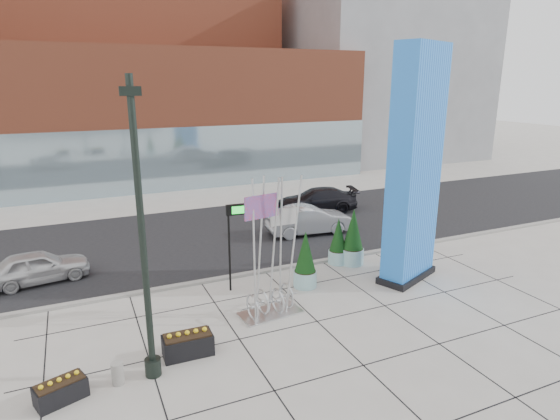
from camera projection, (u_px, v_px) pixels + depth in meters
name	position (u px, v px, depth m)	size (l,w,h in m)	color
ground	(281.00, 315.00, 17.55)	(160.00, 160.00, 0.00)	#9E9991
street_asphalt	(208.00, 236.00, 26.34)	(80.00, 12.00, 0.02)	black
curb_edge	(245.00, 274.00, 21.05)	(80.00, 0.30, 0.12)	gray
tower_podium	(163.00, 116.00, 40.22)	(34.00, 10.00, 11.00)	#A44A2F
tower_glass_front	(177.00, 159.00, 36.80)	(34.00, 0.60, 5.00)	#8CA5B2
building_grey_parking	(374.00, 76.00, 53.51)	(20.00, 18.00, 18.00)	slate
blue_pylon	(414.00, 171.00, 19.57)	(3.27, 2.39, 9.96)	blue
lamp_post	(145.00, 264.00, 13.02)	(0.55, 0.48, 8.66)	black
public_art_sculpture	(271.00, 280.00, 17.28)	(2.42, 1.38, 5.28)	silver
concrete_bollard	(118.00, 373.00, 13.47)	(0.35, 0.35, 0.68)	gray
overhead_street_sign	(243.00, 216.00, 18.99)	(1.75, 0.31, 3.70)	black
round_planter_east	(338.00, 242.00, 22.24)	(0.90, 0.90, 2.26)	#9ACCD0
round_planter_mid	(353.00, 238.00, 22.11)	(1.09, 1.09, 2.72)	#9ACCD0
round_planter_west	(305.00, 261.00, 19.67)	(0.99, 0.99, 2.47)	#9ACCD0
box_planter_north	(61.00, 390.00, 12.75)	(1.46, 1.06, 0.72)	black
box_planter_south	(188.00, 344.00, 14.89)	(1.58, 0.82, 0.86)	black
car_white_west	(38.00, 267.00, 20.20)	(1.67, 4.14, 1.41)	silver
car_silver_mid	(309.00, 220.00, 26.63)	(1.70, 4.88, 1.61)	#A3A5AB
car_dark_east	(316.00, 200.00, 31.15)	(2.19, 5.38, 1.56)	black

